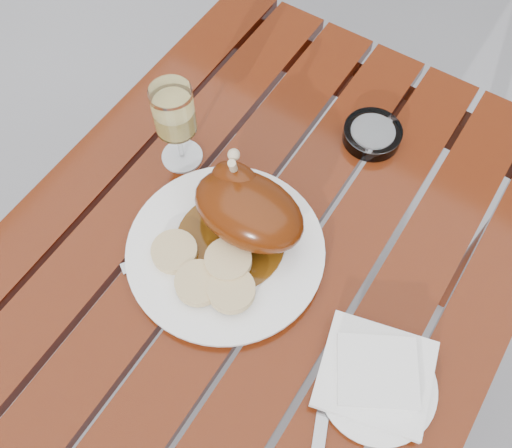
{
  "coord_description": "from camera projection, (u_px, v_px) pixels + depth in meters",
  "views": [
    {
      "loc": [
        0.22,
        -0.28,
        1.59
      ],
      "look_at": [
        -0.02,
        0.09,
        0.78
      ],
      "focal_mm": 40.0,
      "sensor_mm": 36.0,
      "label": 1
    }
  ],
  "objects": [
    {
      "name": "side_plate",
      "position": [
        377.0,
        386.0,
        0.82
      ],
      "size": [
        0.17,
        0.17,
        0.01
      ],
      "primitive_type": "cylinder",
      "rotation": [
        0.0,
        0.0,
        0.01
      ],
      "color": "white",
      "rests_on": "table"
    },
    {
      "name": "dinner_plate",
      "position": [
        226.0,
        251.0,
        0.92
      ],
      "size": [
        0.37,
        0.37,
        0.02
      ],
      "primitive_type": "cylinder",
      "rotation": [
        0.0,
        0.0,
        0.15
      ],
      "color": "white",
      "rests_on": "table"
    },
    {
      "name": "napkin",
      "position": [
        375.0,
        374.0,
        0.82
      ],
      "size": [
        0.19,
        0.18,
        0.01
      ],
      "primitive_type": "cube",
      "rotation": [
        0.0,
        0.0,
        0.25
      ],
      "color": "white",
      "rests_on": "side_plate"
    },
    {
      "name": "wine_glass",
      "position": [
        177.0,
        127.0,
        0.95
      ],
      "size": [
        0.08,
        0.08,
        0.17
      ],
      "primitive_type": "cylinder",
      "rotation": [
        0.0,
        0.0,
        0.13
      ],
      "color": "#E4CD67",
      "rests_on": "table"
    },
    {
      "name": "roast_duck",
      "position": [
        246.0,
        208.0,
        0.89
      ],
      "size": [
        0.19,
        0.19,
        0.14
      ],
      "color": "#563009",
      "rests_on": "dinner_plate"
    },
    {
      "name": "ashtray",
      "position": [
        372.0,
        134.0,
        1.04
      ],
      "size": [
        0.13,
        0.13,
        0.03
      ],
      "primitive_type": "cylinder",
      "rotation": [
        0.0,
        0.0,
        0.33
      ],
      "color": "#B2B7BC",
      "rests_on": "table"
    },
    {
      "name": "table",
      "position": [
        242.0,
        352.0,
        1.24
      ],
      "size": [
        0.8,
        1.2,
        0.75
      ],
      "primitive_type": "cube",
      "color": "#64260B",
      "rests_on": "ground"
    },
    {
      "name": "knife",
      "position": [
        319.0,
        441.0,
        0.79
      ],
      "size": [
        0.08,
        0.18,
        0.01
      ],
      "primitive_type": "cube",
      "rotation": [
        0.0,
        0.0,
        0.37
      ],
      "color": "gray",
      "rests_on": "table"
    },
    {
      "name": "bread_dumplings",
      "position": [
        208.0,
        271.0,
        0.88
      ],
      "size": [
        0.19,
        0.13,
        0.03
      ],
      "color": "tan",
      "rests_on": "dinner_plate"
    },
    {
      "name": "fork",
      "position": [
        169.0,
        251.0,
        0.93
      ],
      "size": [
        0.1,
        0.15,
        0.01
      ],
      "primitive_type": "cube",
      "rotation": [
        0.0,
        0.0,
        -0.56
      ],
      "color": "gray",
      "rests_on": "table"
    },
    {
      "name": "ground",
      "position": [
        245.0,
        391.0,
        1.56
      ],
      "size": [
        60.0,
        60.0,
        0.0
      ],
      "primitive_type": "plane",
      "color": "slate",
      "rests_on": "ground"
    }
  ]
}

